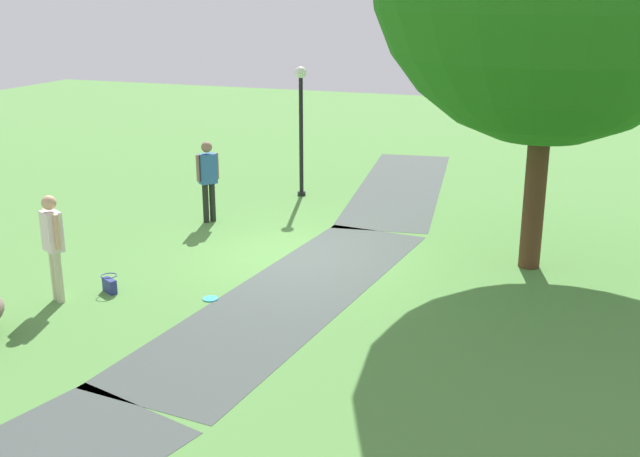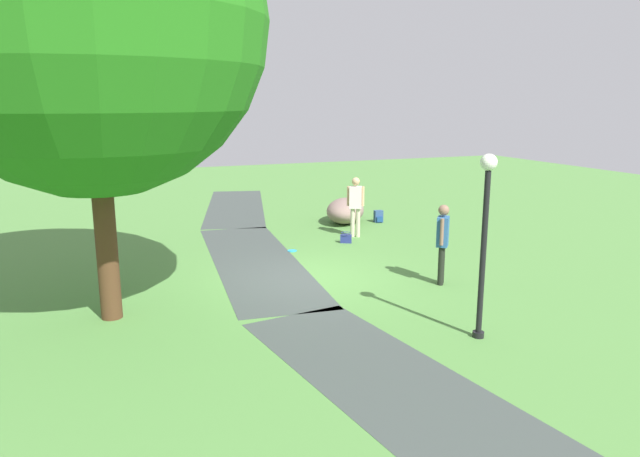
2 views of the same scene
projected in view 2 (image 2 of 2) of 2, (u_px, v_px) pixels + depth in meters
name	position (u px, v px, depth m)	size (l,w,h in m)	color
ground_plane	(303.00, 279.00, 13.46)	(48.00, 48.00, 0.00)	#51863F
footpath_segment_near	(429.00, 408.00, 7.82)	(8.21, 3.17, 0.01)	#3D4642
footpath_segment_mid	(256.00, 261.00, 14.97)	(8.16, 2.84, 0.01)	#3D4642
footpath_segment_far	(236.00, 207.00, 22.60)	(8.27, 4.04, 0.01)	#3D4642
large_shade_tree	(88.00, 19.00, 9.94)	(6.14, 6.14, 8.45)	#4D311D
lamp_post	(485.00, 226.00, 9.75)	(0.28, 0.28, 3.18)	black
lawn_boulder	(345.00, 211.00, 19.60)	(2.36, 2.12, 0.82)	gray
woman_with_handbag	(356.00, 202.00, 17.41)	(0.39, 0.46, 1.80)	beige
man_near_boulder	(443.00, 238.00, 12.90)	(0.43, 0.41, 1.80)	black
handbag_on_grass	(346.00, 238.00, 16.86)	(0.37, 0.37, 0.31)	navy
backpack_by_boulder	(378.00, 217.00, 19.71)	(0.29, 0.30, 0.40)	navy
frisbee_on_grass	(292.00, 251.00, 15.97)	(0.26, 0.26, 0.02)	#249FCC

